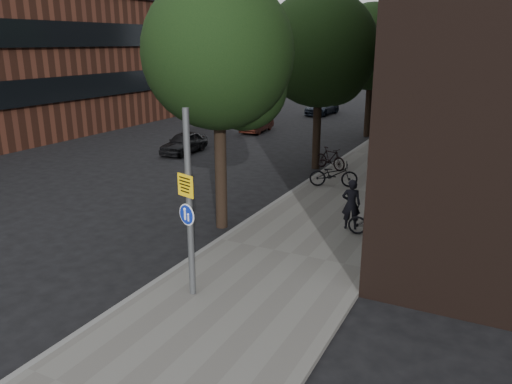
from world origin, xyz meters
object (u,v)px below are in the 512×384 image
Objects in this scene: pedestrian at (351,204)px; parked_bike_facade_near at (377,222)px; signpost at (189,205)px; parked_car_near at (184,143)px.

pedestrian is 0.94× the size of parked_bike_facade_near.
signpost is 2.70× the size of pedestrian.
parked_bike_facade_near is (2.87, 5.34, -1.69)m from signpost.
parked_car_near is at bearing 142.37° from signpost.
signpost reaches higher than parked_car_near.
signpost reaches higher than parked_bike_facade_near.
signpost is 6.29m from parked_bike_facade_near.
parked_bike_facade_near is at bearing -33.81° from parked_car_near.
signpost is 2.54× the size of parked_bike_facade_near.
pedestrian reaches higher than parked_car_near.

